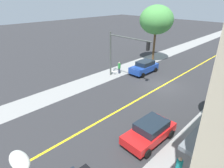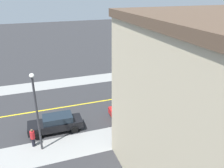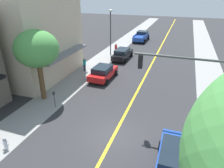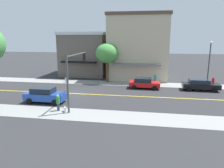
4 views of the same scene
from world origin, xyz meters
name	(u,v)px [view 4 (image 4 of 4)]	position (x,y,z in m)	size (l,w,h in m)	color
ground_plane	(74,94)	(0.00, 0.00, 0.00)	(140.00, 140.00, 0.00)	#2D2D30
sidewalk_left	(89,82)	(-7.00, 0.00, 0.00)	(3.14, 126.00, 0.01)	gray
sidewalk_right	(50,112)	(7.00, 0.00, 0.00)	(3.14, 126.00, 0.01)	gray
road_centerline_stripe	(74,94)	(0.00, 0.00, 0.00)	(0.20, 126.00, 0.00)	yellow
pale_office_building	(86,54)	(-14.18, -2.46, 3.98)	(9.33, 8.45, 7.93)	#665B51
corner_shop_building	(139,46)	(-14.18, 7.48, 5.44)	(12.82, 10.11, 10.85)	beige
street_tree_left_near	(107,53)	(-7.68, 2.89, 4.55)	(3.63, 3.63, 6.14)	brown
fire_hydrant	(66,80)	(-5.87, -3.43, 0.42)	(0.44, 0.24, 0.86)	silver
parking_meter	(99,78)	(-5.85, 1.88, 0.94)	(0.12, 0.18, 1.42)	#4C4C51
traffic_light_mast	(74,69)	(4.71, 1.85, 3.93)	(6.09, 0.32, 5.68)	#474C47
street_lamp	(209,59)	(-6.55, 17.72, 4.00)	(0.70, 0.36, 6.47)	#38383D
red_sedan_left_curb	(144,83)	(-4.25, 8.80, 0.78)	(2.23, 4.28, 1.49)	red
blue_sedan_right_curb	(45,95)	(4.04, -1.90, 0.86)	(2.07, 4.40, 1.66)	#1E429E
black_sedan_left_curb	(200,85)	(-4.28, 16.26, 0.79)	(2.06, 4.80, 1.51)	black
pedestrian_green_shirt	(58,102)	(6.33, 0.62, 0.84)	(0.35, 0.35, 1.61)	#33384C
pedestrian_red_shirt	(213,82)	(-5.92, 18.32, 0.84)	(0.37, 0.37, 1.61)	black
pedestrian_teal_shirt	(155,79)	(-7.28, 10.42, 0.85)	(0.36, 0.36, 1.62)	#33384C
small_dog	(65,108)	(6.52, 1.37, 0.35)	(0.67, 0.55, 0.53)	silver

